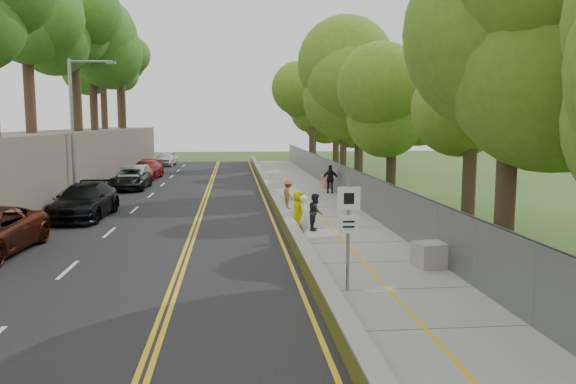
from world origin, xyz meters
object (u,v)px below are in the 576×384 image
object	(u,v)px
painter_0	(298,210)
signpost	(348,222)
streetlight	(76,122)
construction_barrel	(325,182)
concrete_block	(434,254)
person_far	(330,179)

from	to	relation	value
painter_0	signpost	bearing A→B (deg)	-163.62
streetlight	construction_barrel	xyz separation A→B (m)	(14.76, 6.60, -4.13)
streetlight	concrete_block	xyz separation A→B (m)	(14.76, -14.74, -4.20)
signpost	painter_0	size ratio (longest dim) A/B	1.92
signpost	person_far	xyz separation A→B (m)	(3.15, 20.77, -1.00)
painter_0	person_far	world-z (taller)	person_far
signpost	streetlight	bearing A→B (deg)	124.08
streetlight	person_far	size ratio (longest dim) A/B	4.39
streetlight	construction_barrel	world-z (taller)	streetlight
construction_barrel	painter_0	distance (m)	14.93
signpost	painter_0	world-z (taller)	signpost
streetlight	person_far	distance (m)	15.58
streetlight	person_far	xyz separation A→B (m)	(14.66, 3.75, -3.68)
signpost	concrete_block	world-z (taller)	signpost
streetlight	painter_0	size ratio (longest dim) A/B	4.95
signpost	person_far	world-z (taller)	signpost
streetlight	painter_0	xyz separation A→B (m)	(11.21, -7.90, -3.78)
painter_0	person_far	xyz separation A→B (m)	(3.45, 11.65, 0.10)
construction_barrel	signpost	bearing A→B (deg)	-97.84
streetlight	signpost	world-z (taller)	streetlight
painter_0	streetlight	bearing A→B (deg)	69.34
streetlight	signpost	size ratio (longest dim) A/B	2.58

